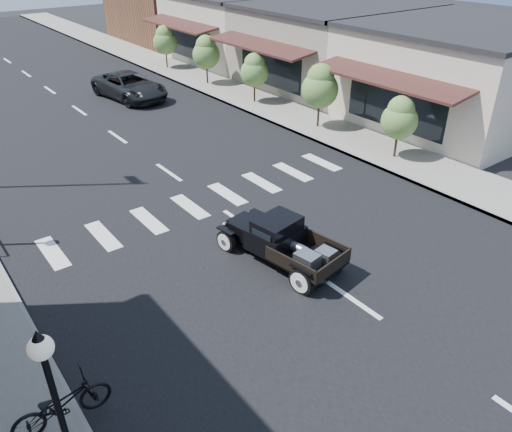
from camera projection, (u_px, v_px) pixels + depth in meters
ground at (280, 250)px, 15.25m from camera, size 120.00×120.00×0.00m
road at (93, 120)px, 25.60m from camera, size 14.00×80.00×0.02m
road_markings at (136, 150)px, 22.16m from camera, size 12.00×60.00×0.06m
sidewalk_right at (230, 91)px, 30.04m from camera, size 3.00×80.00×0.15m
storefront_near at (462, 75)px, 24.78m from camera, size 10.00×9.00×4.50m
storefront_mid at (333, 46)px, 30.99m from camera, size 10.00×9.00×4.50m
storefront_far at (247, 27)px, 37.20m from camera, size 10.00×9.00×4.50m
lamp_post_a at (63, 425)px, 7.49m from camera, size 0.36×0.36×3.75m
small_tree_a at (398, 128)px, 20.57m from camera, size 1.50×1.50×2.50m
small_tree_b at (319, 97)px, 23.73m from camera, size 1.74×1.74×2.90m
small_tree_c at (254, 79)px, 27.36m from camera, size 1.53×1.53×2.55m
small_tree_d at (206, 60)px, 30.68m from camera, size 1.67×1.67×2.79m
small_tree_e at (166, 47)px, 34.33m from camera, size 1.62×1.62×2.69m
hotrod_pickup at (281, 241)px, 14.40m from camera, size 2.49×4.25×1.39m
second_car at (130, 86)px, 28.59m from camera, size 3.06×5.47×1.45m
motorcycle at (61, 404)px, 9.49m from camera, size 1.93×0.74×1.00m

